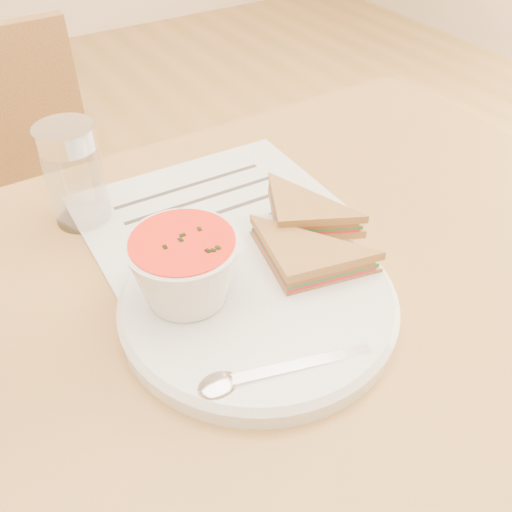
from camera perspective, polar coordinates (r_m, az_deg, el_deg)
dining_table at (r=0.87m, az=-0.01°, el=-22.49°), size 1.00×0.70×0.75m
chair_far at (r=1.12m, az=-20.59°, el=-3.62°), size 0.38×0.38×0.85m
plate at (r=0.56m, az=0.22°, el=-4.79°), size 0.27×0.27×0.02m
soup_bowl at (r=0.53m, az=-7.09°, el=-1.61°), size 0.12×0.12×0.07m
sandwich_half_a at (r=0.54m, az=3.10°, el=-3.34°), size 0.12×0.12×0.03m
sandwich_half_b at (r=0.59m, az=2.22°, el=2.33°), size 0.13×0.13×0.03m
spoon at (r=0.49m, az=2.46°, el=-11.35°), size 0.19×0.08×0.01m
paper_menu at (r=0.69m, az=-4.90°, el=4.82°), size 0.30×0.22×0.00m
condiment_shaker at (r=0.67m, az=-17.71°, el=7.70°), size 0.08×0.08×0.12m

